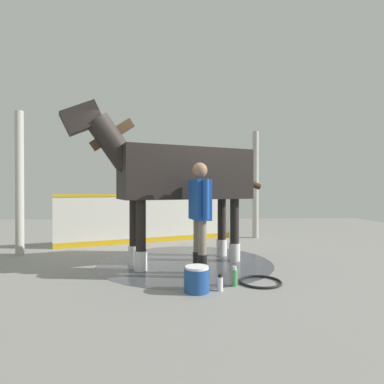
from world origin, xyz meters
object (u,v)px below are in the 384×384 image
Objects in this scene: handler at (200,210)px; bottle_shampoo at (220,283)px; hose_coil at (260,282)px; bottle_spray at (235,277)px; horse at (179,176)px; wash_bucket at (197,279)px.

bottle_shampoo is (0.71, 0.21, -0.88)m from handler.
bottle_shampoo is 0.68m from hose_coil.
hose_coil is at bearing 116.78° from bottle_shampoo.
bottle_spray is at bearing 129.71° from bottle_shampoo.
wash_bucket is (1.53, 0.22, -1.37)m from horse.
handler reaches higher than hose_coil.
wash_bucket is 0.56m from bottle_spray.
horse is 2.14m from bottle_shampoo.
horse reaches higher than bottle_shampoo.
hose_coil is at bearing -40.14° from handler.
handler is 1.10m from wash_bucket.
handler is at bearing -163.91° from bottle_shampoo.
hose_coil is (-0.30, 0.60, -0.08)m from bottle_shampoo.
wash_bucket is 1.54× the size of bottle_shampoo.
bottle_shampoo is 0.29m from bottle_spray.
bottle_spray is (-0.18, 0.22, 0.02)m from bottle_shampoo.
horse reaches higher than hose_coil.
horse is at bearing -137.39° from hose_coil.
bottle_shampoo is at bearing 88.48° from horse.
bottle_spray is 0.45× the size of hose_coil.
bottle_spray is at bearing -64.17° from handler.
bottle_spray reaches higher than hose_coil.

